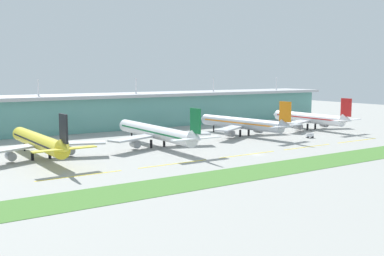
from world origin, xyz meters
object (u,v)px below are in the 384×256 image
at_px(airliner_nearest, 39,142).
at_px(airliner_far_middle, 242,123).
at_px(baggage_cart, 310,135).
at_px(airliner_farthest, 310,118).
at_px(airliner_near_middle, 156,132).

height_order(airliner_nearest, airliner_far_middle, same).
distance_m(airliner_nearest, baggage_cart, 128.30).
bearing_deg(airliner_farthest, airliner_near_middle, -176.12).
bearing_deg(airliner_far_middle, airliner_near_middle, -172.80).
relative_size(airliner_near_middle, airliner_far_middle, 1.13).
bearing_deg(airliner_far_middle, airliner_farthest, 0.26).
distance_m(airliner_farthest, baggage_cart, 36.25).
relative_size(airliner_nearest, airliner_farthest, 1.08).
bearing_deg(airliner_nearest, airliner_near_middle, 0.60).
relative_size(airliner_far_middle, baggage_cart, 15.56).
relative_size(airliner_near_middle, airliner_farthest, 1.21).
height_order(airliner_farthest, baggage_cart, airliner_farthest).
bearing_deg(baggage_cart, airliner_far_middle, 134.22).
xyz_separation_m(airliner_nearest, airliner_farthest, (153.55, 7.57, -0.01)).
relative_size(airliner_near_middle, baggage_cart, 17.66).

